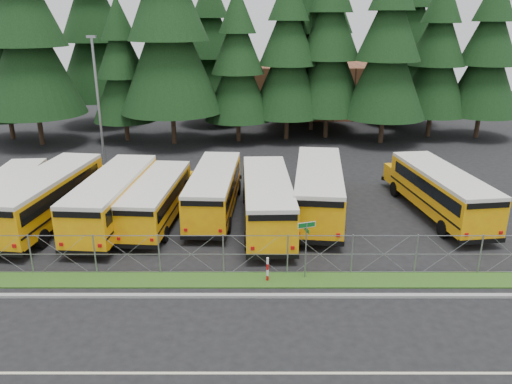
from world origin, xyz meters
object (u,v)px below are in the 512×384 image
(bus_6, at_px, (318,190))
(light_standard, at_px, (98,98))
(bus_2, at_px, (116,199))
(bus_5, at_px, (267,201))
(bus_3, at_px, (159,200))
(bus_0, at_px, (10,197))
(bus_4, at_px, (215,191))
(bus_1, at_px, (50,198))
(striped_bollard, at_px, (268,270))
(street_sign, at_px, (306,238))
(bus_east, at_px, (438,193))

(bus_6, distance_m, light_standard, 19.54)
(bus_2, height_order, bus_5, bus_2)
(bus_3, relative_size, light_standard, 0.98)
(bus_0, relative_size, bus_4, 0.94)
(bus_1, xyz_separation_m, striped_bollard, (12.49, -6.96, -0.91))
(bus_3, distance_m, light_standard, 13.88)
(bus_6, bearing_deg, bus_0, -171.69)
(bus_2, bearing_deg, bus_1, -176.66)
(street_sign, bearing_deg, bus_6, 79.34)
(street_sign, relative_size, light_standard, 0.28)
(bus_3, xyz_separation_m, bus_4, (3.21, 1.30, 0.09))
(bus_3, xyz_separation_m, striped_bollard, (6.25, -7.20, -0.70))
(striped_bollard, bearing_deg, bus_1, 150.86)
(bus_2, distance_m, bus_3, 2.44)
(bus_0, relative_size, street_sign, 3.56)
(bus_6, height_order, light_standard, light_standard)
(bus_3, xyz_separation_m, bus_6, (9.48, 1.06, 0.23))
(bus_0, relative_size, striped_bollard, 8.33)
(bus_2, xyz_separation_m, bus_3, (2.41, 0.30, -0.17))
(bus_4, xyz_separation_m, street_sign, (4.78, -8.19, 0.64))
(bus_5, bearing_deg, light_standard, 134.77)
(bus_0, relative_size, bus_1, 0.87)
(bus_4, height_order, striped_bollard, bus_4)
(bus_4, bearing_deg, bus_6, 0.85)
(bus_4, relative_size, striped_bollard, 8.85)
(bus_2, relative_size, bus_5, 1.00)
(bus_3, bearing_deg, striped_bollard, -44.56)
(bus_0, height_order, striped_bollard, bus_0)
(bus_5, relative_size, street_sign, 3.99)
(light_standard, bearing_deg, bus_1, -88.44)
(bus_0, bearing_deg, bus_east, -3.98)
(bus_1, height_order, light_standard, light_standard)
(bus_0, height_order, bus_3, bus_0)
(bus_4, relative_size, bus_east, 0.97)
(bus_1, relative_size, light_standard, 1.14)
(bus_2, xyz_separation_m, bus_6, (11.90, 1.36, 0.06))
(bus_1, distance_m, bus_5, 12.59)
(bus_5, bearing_deg, striped_bollard, -92.78)
(bus_1, distance_m, bus_3, 6.25)
(bus_0, xyz_separation_m, bus_3, (8.94, -0.50, -0.01))
(bus_4, bearing_deg, bus_5, -28.89)
(bus_0, height_order, bus_east, bus_east)
(bus_0, relative_size, bus_5, 0.89)
(bus_1, relative_size, bus_6, 0.98)
(bus_4, height_order, light_standard, light_standard)
(striped_bollard, relative_size, light_standard, 0.12)
(bus_2, xyz_separation_m, bus_4, (5.62, 1.60, -0.08))
(bus_6, xyz_separation_m, light_standard, (-16.05, 10.42, 3.97))
(bus_4, bearing_deg, bus_1, -167.79)
(bus_2, distance_m, bus_5, 8.75)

